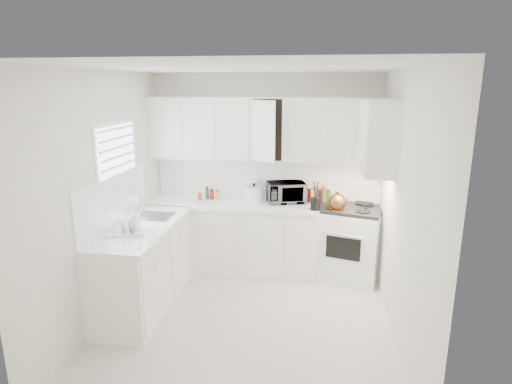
% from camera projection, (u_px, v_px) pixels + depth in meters
% --- Properties ---
extents(floor, '(3.20, 3.20, 0.00)m').
position_uv_depth(floor, '(247.00, 322.00, 4.51)').
color(floor, silver).
rests_on(floor, ground).
extents(ceiling, '(3.20, 3.20, 0.00)m').
position_uv_depth(ceiling, '(245.00, 68.00, 3.87)').
color(ceiling, white).
rests_on(ceiling, ground).
extents(wall_back, '(3.00, 0.00, 3.00)m').
position_uv_depth(wall_back, '(266.00, 172.00, 5.72)').
color(wall_back, white).
rests_on(wall_back, ground).
extents(wall_front, '(3.00, 0.00, 3.00)m').
position_uv_depth(wall_front, '(203.00, 273.00, 2.65)').
color(wall_front, white).
rests_on(wall_front, ground).
extents(wall_left, '(0.00, 3.20, 3.20)m').
position_uv_depth(wall_left, '(104.00, 199.00, 4.40)').
color(wall_left, white).
rests_on(wall_left, ground).
extents(wall_right, '(0.00, 3.20, 3.20)m').
position_uv_depth(wall_right, '(403.00, 211.00, 3.98)').
color(wall_right, white).
rests_on(wall_right, ground).
extents(window_blinds, '(0.06, 0.96, 1.06)m').
position_uv_depth(window_blinds, '(119.00, 169.00, 4.67)').
color(window_blinds, white).
rests_on(window_blinds, wall_left).
extents(lower_cabinets_back, '(2.22, 0.60, 0.90)m').
position_uv_depth(lower_cabinets_back, '(234.00, 238.00, 5.70)').
color(lower_cabinets_back, white).
rests_on(lower_cabinets_back, floor).
extents(lower_cabinets_left, '(0.60, 1.60, 0.90)m').
position_uv_depth(lower_cabinets_left, '(144.00, 268.00, 4.76)').
color(lower_cabinets_left, white).
rests_on(lower_cabinets_left, floor).
extents(countertop_back, '(2.24, 0.64, 0.05)m').
position_uv_depth(countertop_back, '(233.00, 204.00, 5.57)').
color(countertop_back, white).
rests_on(countertop_back, lower_cabinets_back).
extents(countertop_left, '(0.64, 1.62, 0.05)m').
position_uv_depth(countertop_left, '(142.00, 228.00, 4.64)').
color(countertop_left, white).
rests_on(countertop_left, lower_cabinets_left).
extents(backsplash_back, '(2.98, 0.02, 0.55)m').
position_uv_depth(backsplash_back, '(265.00, 178.00, 5.73)').
color(backsplash_back, white).
rests_on(backsplash_back, wall_back).
extents(backsplash_left, '(0.02, 1.60, 0.55)m').
position_uv_depth(backsplash_left, '(114.00, 201.00, 4.61)').
color(backsplash_left, white).
rests_on(backsplash_left, wall_left).
extents(upper_cabinets_back, '(3.00, 0.33, 0.80)m').
position_uv_depth(upper_cabinets_back, '(264.00, 160.00, 5.51)').
color(upper_cabinets_back, white).
rests_on(upper_cabinets_back, wall_back).
extents(upper_cabinets_right, '(0.33, 0.90, 0.80)m').
position_uv_depth(upper_cabinets_right, '(375.00, 172.00, 4.74)').
color(upper_cabinets_right, white).
rests_on(upper_cabinets_right, wall_right).
extents(sink, '(0.42, 0.38, 0.30)m').
position_uv_depth(sink, '(153.00, 206.00, 4.94)').
color(sink, gray).
rests_on(sink, countertop_left).
extents(stove, '(0.93, 0.84, 1.21)m').
position_uv_depth(stove, '(349.00, 232.00, 5.44)').
color(stove, white).
rests_on(stove, floor).
extents(tea_kettle, '(0.28, 0.24, 0.25)m').
position_uv_depth(tea_kettle, '(337.00, 201.00, 5.20)').
color(tea_kettle, brown).
rests_on(tea_kettle, stove).
extents(frying_pan, '(0.23, 0.39, 0.04)m').
position_uv_depth(frying_pan, '(364.00, 203.00, 5.48)').
color(frying_pan, black).
rests_on(frying_pan, stove).
extents(microwave, '(0.54, 0.40, 0.33)m').
position_uv_depth(microwave, '(286.00, 190.00, 5.53)').
color(microwave, gray).
rests_on(microwave, countertop_back).
extents(rice_cooker, '(0.26, 0.26, 0.25)m').
position_uv_depth(rice_cooker, '(254.00, 192.00, 5.56)').
color(rice_cooker, white).
rests_on(rice_cooker, countertop_back).
extents(paper_towel, '(0.12, 0.12, 0.27)m').
position_uv_depth(paper_towel, '(255.00, 189.00, 5.72)').
color(paper_towel, white).
rests_on(paper_towel, countertop_back).
extents(utensil_crock, '(0.14, 0.14, 0.38)m').
position_uv_depth(utensil_crock, '(315.00, 195.00, 5.17)').
color(utensil_crock, black).
rests_on(utensil_crock, countertop_back).
extents(dish_rack, '(0.44, 0.37, 0.21)m').
position_uv_depth(dish_rack, '(126.00, 224.00, 4.37)').
color(dish_rack, white).
rests_on(dish_rack, countertop_left).
extents(spice_left_0, '(0.06, 0.06, 0.13)m').
position_uv_depth(spice_left_0, '(202.00, 194.00, 5.74)').
color(spice_left_0, brown).
rests_on(spice_left_0, countertop_back).
extents(spice_left_1, '(0.06, 0.06, 0.13)m').
position_uv_depth(spice_left_1, '(205.00, 196.00, 5.64)').
color(spice_left_1, '#216422').
rests_on(spice_left_1, countertop_back).
extents(spice_left_2, '(0.06, 0.06, 0.13)m').
position_uv_depth(spice_left_2, '(212.00, 194.00, 5.72)').
color(spice_left_2, '#B41829').
rests_on(spice_left_2, countertop_back).
extents(spice_left_3, '(0.06, 0.06, 0.13)m').
position_uv_depth(spice_left_3, '(216.00, 196.00, 5.62)').
color(spice_left_3, gold).
rests_on(spice_left_3, countertop_back).
extents(sauce_right_0, '(0.06, 0.06, 0.19)m').
position_uv_depth(sauce_right_0, '(308.00, 195.00, 5.57)').
color(sauce_right_0, '#B41829').
rests_on(sauce_right_0, countertop_back).
extents(sauce_right_1, '(0.06, 0.06, 0.19)m').
position_uv_depth(sauce_right_1, '(312.00, 196.00, 5.50)').
color(sauce_right_1, gold).
rests_on(sauce_right_1, countertop_back).
extents(sauce_right_2, '(0.06, 0.06, 0.19)m').
position_uv_depth(sauce_right_2, '(316.00, 195.00, 5.55)').
color(sauce_right_2, '#5C1D1A').
rests_on(sauce_right_2, countertop_back).
extents(sauce_right_3, '(0.06, 0.06, 0.19)m').
position_uv_depth(sauce_right_3, '(320.00, 196.00, 5.49)').
color(sauce_right_3, black).
rests_on(sauce_right_3, countertop_back).
extents(sauce_right_4, '(0.06, 0.06, 0.19)m').
position_uv_depth(sauce_right_4, '(325.00, 195.00, 5.54)').
color(sauce_right_4, brown).
rests_on(sauce_right_4, countertop_back).
extents(sauce_right_5, '(0.06, 0.06, 0.19)m').
position_uv_depth(sauce_right_5, '(329.00, 197.00, 5.47)').
color(sauce_right_5, '#216422').
rests_on(sauce_right_5, countertop_back).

